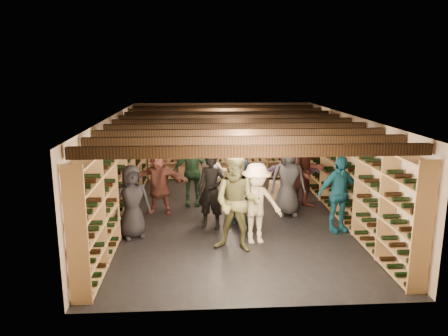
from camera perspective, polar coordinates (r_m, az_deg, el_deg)
name	(u,v)px	position (r m, az deg, el deg)	size (l,w,h in m)	color
ground	(233,218)	(10.39, 1.17, -6.51)	(8.00, 8.00, 0.00)	black
walls	(233,168)	(10.06, 1.20, -0.05)	(5.52, 8.02, 2.40)	#C7B29A
ceiling	(233,116)	(9.86, 1.23, 6.76)	(5.50, 8.00, 0.01)	beige
ceiling_joists	(233,123)	(9.88, 1.23, 5.96)	(5.40, 7.12, 0.18)	black
wine_rack_left	(121,175)	(10.21, -13.33, -0.93)	(0.32, 7.50, 2.15)	tan
wine_rack_right	(342,172)	(10.61, 15.17, -0.51)	(0.32, 7.50, 2.15)	tan
wine_rack_back	(223,145)	(13.83, -0.10, 2.97)	(4.70, 0.30, 2.15)	tan
crate_stack_left	(226,181)	(12.35, 0.31, -1.72)	(0.58, 0.47, 0.68)	tan
crate_stack_right	(278,191)	(11.76, 7.04, -2.99)	(0.56, 0.44, 0.51)	tan
crate_loose	(236,186)	(12.85, 1.52, -2.32)	(0.50, 0.33, 0.17)	tan
person_0	(132,202)	(9.20, -11.95, -4.32)	(0.76, 0.49, 1.55)	black
person_1	(211,191)	(9.53, -1.66, -2.97)	(0.62, 0.41, 1.69)	black
person_2	(237,203)	(8.32, 1.71, -4.61)	(0.92, 0.72, 1.90)	brown
person_3	(256,204)	(8.74, 4.21, -4.65)	(1.06, 0.61, 1.64)	beige
person_4	(338,194)	(9.65, 14.72, -3.31)	(0.97, 0.41, 1.66)	#175972
person_5	(159,180)	(10.60, -8.52, -1.62)	(1.52, 0.49, 1.64)	brown
person_6	(241,191)	(9.85, 2.25, -3.04)	(0.73, 0.48, 1.50)	#18283E
person_7	(211,184)	(10.07, -1.67, -2.15)	(0.61, 0.40, 1.68)	gray
person_8	(307,171)	(11.03, 10.75, -0.42)	(0.93, 0.72, 1.91)	#4C221D
person_10	(192,173)	(11.15, -4.25, -0.65)	(1.00, 0.42, 1.70)	#264B2E
person_11	(292,173)	(11.63, 8.85, -0.59)	(1.44, 0.46, 1.55)	slate
person_12	(288,180)	(10.49, 8.36, -1.55)	(0.84, 0.55, 1.73)	#333338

